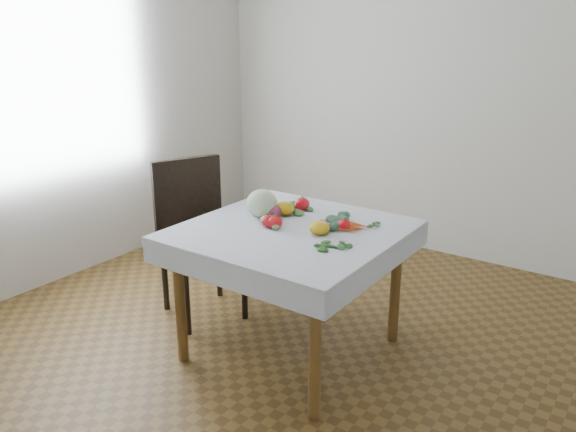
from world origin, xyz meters
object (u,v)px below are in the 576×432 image
at_px(table, 291,246).
at_px(carrot_bunch, 351,227).
at_px(chair, 196,227).
at_px(heirloom_back, 284,208).
at_px(cabbage, 262,203).

bearing_deg(table, carrot_bunch, 31.94).
xyz_separation_m(table, chair, (-0.81, 0.08, -0.07)).
distance_m(table, heirloom_back, 0.28).
bearing_deg(carrot_bunch, chair, -174.98).
bearing_deg(chair, heirloom_back, 8.08).
relative_size(table, heirloom_back, 8.69).
relative_size(chair, heirloom_back, 8.79).
distance_m(cabbage, carrot_bunch, 0.55).
relative_size(chair, carrot_bunch, 5.67).
xyz_separation_m(chair, cabbage, (0.55, -0.00, 0.26)).
bearing_deg(carrot_bunch, heirloom_back, -179.45).
distance_m(chair, heirloom_back, 0.68).
distance_m(cabbage, heirloom_back, 0.14).
height_order(heirloom_back, carrot_bunch, heirloom_back).
bearing_deg(heirloom_back, chair, -171.92).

